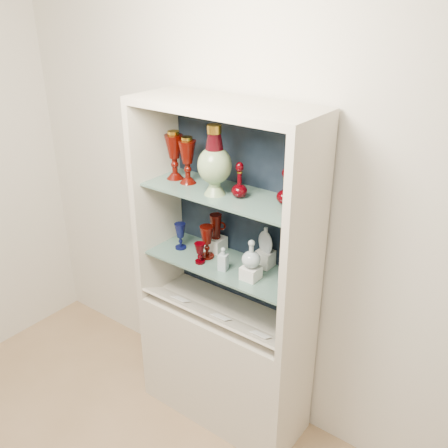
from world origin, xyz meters
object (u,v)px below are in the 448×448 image
Objects in this scene: ruby_pitcher at (216,226)px; cobalt_goblet at (180,236)px; pedestal_lamp_left at (174,155)px; flat_flask at (266,239)px; clear_square_bottle at (223,259)px; ruby_goblet_small at (200,253)px; ruby_goblet_tall at (207,242)px; ruby_decanter_b at (286,185)px; lidded_bowl at (297,209)px; cameo_medallion at (290,254)px; enamel_urn at (215,160)px; ruby_decanter_a at (240,178)px; pedestal_lamp_right at (187,160)px; clear_round_decanter at (251,254)px.

cobalt_goblet is at bearing -170.40° from ruby_pitcher.
flat_flask is at bearing 10.26° from pedestal_lamp_left.
flat_flask is (0.16, 0.17, 0.10)m from clear_square_bottle.
ruby_goblet_small is at bearing -174.30° from clear_square_bottle.
pedestal_lamp_left is 1.40× the size of ruby_goblet_tall.
ruby_goblet_small is at bearing -163.47° from ruby_decanter_b.
lidded_bowl reaches higher than cobalt_goblet.
cameo_medallion is (0.52, -0.06, 0.01)m from ruby_pitcher.
pedestal_lamp_left is 0.84m from cameo_medallion.
enamel_urn is at bearing -164.30° from ruby_decanter_b.
ruby_decanter_a is 0.46m from cameo_medallion.
lidded_bowl is 0.56× the size of ruby_pitcher.
ruby_goblet_small is (0.13, -0.07, -0.49)m from pedestal_lamp_right.
clear_square_bottle is (0.06, -0.02, -0.53)m from enamel_urn.
ruby_pitcher is 0.33m from flat_flask.
ruby_goblet_tall is 1.60× the size of ruby_goblet_small.
ruby_goblet_small is at bearing -162.12° from ruby_decanter_a.
pedestal_lamp_right is 1.77× the size of ruby_pitcher.
ruby_pitcher is at bearing 174.81° from ruby_decanter_b.
ruby_decanter_b is at bearing 16.53° from ruby_goblet_small.
ruby_decanter_b reaches higher than flat_flask.
ruby_decanter_a is 1.57× the size of cameo_medallion.
ruby_goblet_small is 0.37m from flat_flask.
ruby_decanter_b is 2.44× the size of lidded_bowl.
flat_flask is at bearing 13.06° from cobalt_goblet.
cameo_medallion is at bearing 15.17° from clear_square_bottle.
clear_square_bottle is at bearing 5.70° from ruby_goblet_small.
lidded_bowl is 0.40m from clear_round_decanter.
flat_flask is 0.16m from clear_round_decanter.
ruby_pitcher is (0.22, 0.09, -0.40)m from pedestal_lamp_left.
lidded_bowl is (0.12, -0.10, -0.06)m from ruby_decanter_b.
lidded_bowl reaches higher than flat_flask.
ruby_decanter_b is 0.55m from clear_square_bottle.
ruby_pitcher is (-0.46, 0.04, -0.37)m from ruby_decanter_b.
ruby_decanter_b reaches higher than cobalt_goblet.
clear_square_bottle is at bearing -178.26° from lidded_bowl.
clear_square_bottle is at bearing -177.26° from cameo_medallion.
enamel_urn is at bearing 179.63° from lidded_bowl.
ruby_pitcher is 0.53m from cameo_medallion.
flat_flask is at bearing 31.11° from ruby_goblet_small.
lidded_bowl is 0.68m from ruby_goblet_tall.
ruby_decanter_a is 1.06× the size of ruby_decanter_b.
ruby_goblet_tall is (0.12, 0.00, -0.45)m from pedestal_lamp_right.
ruby_decanter_a is 0.36m from lidded_bowl.
ruby_decanter_b is (0.23, 0.06, -0.01)m from ruby_decanter_a.
enamel_urn is 1.83× the size of ruby_decanter_b.
flat_flask reaches higher than ruby_goblet_tall.
pedestal_lamp_right is at bearing -159.64° from ruby_pitcher.
enamel_urn is at bearing -163.50° from ruby_decanter_a.
enamel_urn reaches higher than cobalt_goblet.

